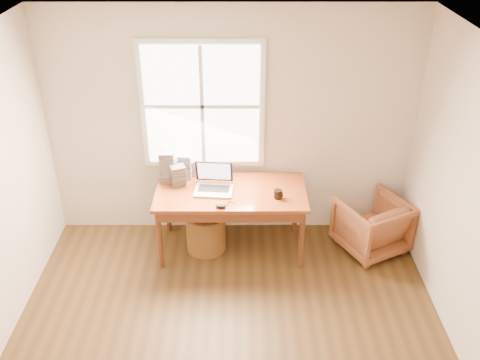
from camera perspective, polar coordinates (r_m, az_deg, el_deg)
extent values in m
cube|color=white|center=(3.24, -1.76, 10.88)|extent=(4.00, 4.50, 0.02)
cube|color=beige|center=(5.83, -0.97, 5.84)|extent=(4.00, 0.02, 2.60)
cube|color=silver|center=(5.71, -4.04, 7.96)|extent=(1.32, 0.05, 1.42)
cube|color=white|center=(5.68, -4.06, 7.85)|extent=(1.20, 0.02, 1.30)
cube|color=silver|center=(5.67, -4.06, 7.81)|extent=(0.04, 0.02, 1.30)
cube|color=silver|center=(5.67, -4.06, 7.81)|extent=(1.20, 0.02, 0.04)
cube|color=brown|center=(5.68, -0.99, -1.31)|extent=(1.60, 0.80, 0.04)
imported|color=brown|center=(6.08, 13.86, -4.67)|extent=(0.90, 0.91, 0.62)
cylinder|color=brown|center=(5.97, -3.64, -5.52)|extent=(0.56, 0.56, 0.44)
ellipsoid|color=black|center=(5.38, -2.07, -2.80)|extent=(0.11, 0.07, 0.04)
cylinder|color=black|center=(5.53, 4.05, -1.51)|extent=(0.09, 0.09, 0.09)
cube|color=#AEB1B9|center=(5.88, -5.92, 1.51)|extent=(0.15, 0.13, 0.28)
cube|color=#242328|center=(5.75, -6.66, 0.47)|extent=(0.19, 0.18, 0.23)
cube|color=#A0A1AD|center=(5.82, -7.79, 1.45)|extent=(0.16, 0.14, 0.35)
cube|color=silver|center=(5.96, -5.18, 1.37)|extent=(0.15, 0.13, 0.18)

